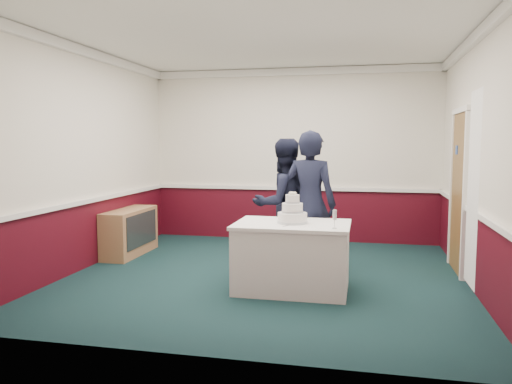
% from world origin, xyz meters
% --- Properties ---
extents(ground, '(5.00, 5.00, 0.00)m').
position_xyz_m(ground, '(0.00, 0.00, 0.00)').
color(ground, '#13282E').
rests_on(ground, ground).
extents(room_shell, '(5.00, 5.00, 3.00)m').
position_xyz_m(room_shell, '(0.08, 0.61, 1.97)').
color(room_shell, silver).
rests_on(room_shell, ground).
extents(sideboard, '(0.41, 1.20, 0.70)m').
position_xyz_m(sideboard, '(-2.28, 0.79, 0.35)').
color(sideboard, '#A27E4E').
rests_on(sideboard, ground).
extents(cake_table, '(1.32, 0.92, 0.79)m').
position_xyz_m(cake_table, '(0.43, -0.51, 0.40)').
color(cake_table, white).
rests_on(cake_table, ground).
extents(wedding_cake, '(0.35, 0.35, 0.36)m').
position_xyz_m(wedding_cake, '(0.43, -0.51, 0.90)').
color(wedding_cake, white).
rests_on(wedding_cake, cake_table).
extents(cake_knife, '(0.08, 0.21, 0.00)m').
position_xyz_m(cake_knife, '(0.40, -0.71, 0.79)').
color(cake_knife, silver).
rests_on(cake_knife, cake_table).
extents(champagne_flute, '(0.05, 0.05, 0.21)m').
position_xyz_m(champagne_flute, '(0.93, -0.79, 0.93)').
color(champagne_flute, silver).
rests_on(champagne_flute, cake_table).
extents(person_man, '(1.09, 1.04, 1.77)m').
position_xyz_m(person_man, '(0.17, 0.40, 0.89)').
color(person_man, black).
rests_on(person_man, ground).
extents(person_woman, '(0.76, 0.59, 1.87)m').
position_xyz_m(person_woman, '(0.56, 0.15, 0.94)').
color(person_woman, black).
rests_on(person_woman, ground).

